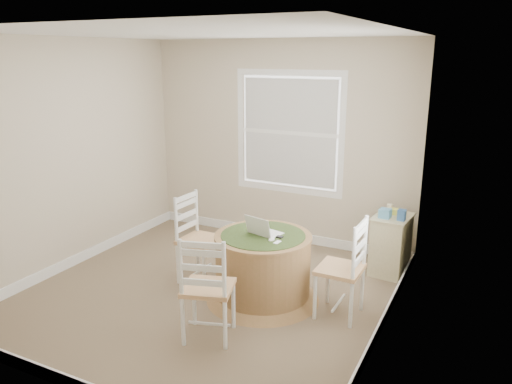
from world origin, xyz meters
The scene contains 14 objects.
room centered at (0.17, 0.16, 1.30)m, with size 3.64×3.64×2.64m.
round_table centered at (0.57, 0.14, 0.38)m, with size 1.15×1.15×0.69m.
chair_left centered at (-0.23, 0.23, 0.47)m, with size 0.42×0.40×0.95m, color white, non-canonical shape.
chair_near centered at (0.45, -0.70, 0.47)m, with size 0.42×0.40×0.95m, color white, non-canonical shape.
chair_right centered at (1.36, 0.17, 0.47)m, with size 0.42×0.40×0.95m, color white, non-canonical shape.
laptop centered at (0.57, 0.17, 0.72)m, with size 0.36×0.33×0.21m.
mouse centered at (0.70, 0.05, 0.70)m, with size 0.05×0.09×0.03m, color white.
phone centered at (0.78, 0.01, 0.69)m, with size 0.04×0.09×0.02m, color #B7BABF.
keys centered at (0.75, 0.14, 0.69)m, with size 0.06×0.05×0.03m, color black.
corner_chest centered at (1.58, 1.36, 0.34)m, with size 0.42×0.54×0.68m.
tissue_box centered at (1.53, 1.27, 0.73)m, with size 0.12×0.12×0.10m, color #559AC4.
box_yellow centered at (1.61, 1.42, 0.71)m, with size 0.15×0.10×0.06m, color #DEDE4E.
box_blue centered at (1.68, 1.26, 0.74)m, with size 0.08×0.08×0.12m, color #3765A5.
cup_cream centered at (1.53, 1.47, 0.72)m, with size 0.07×0.07×0.09m, color beige.
Camera 1 is at (2.56, -4.03, 2.42)m, focal length 35.00 mm.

